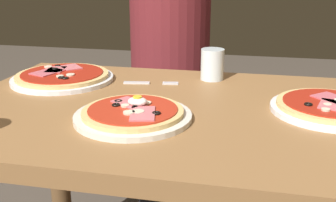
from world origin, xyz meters
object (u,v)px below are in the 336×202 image
Objects in this scene: dining_table at (213,154)px; fork at (146,83)px; water_glass_far at (212,66)px; pizza_across_right at (329,107)px; diner_person at (170,87)px; pizza_foreground at (133,114)px; pizza_across_left at (62,77)px.

fork is (-0.21, 0.17, 0.12)m from dining_table.
pizza_across_right is at bearing -37.54° from water_glass_far.
pizza_foreground is at bearing 95.74° from diner_person.
diner_person reaches higher than pizza_across_right.
pizza_across_right is at bearing -16.51° from fork.
diner_person is (0.21, 0.53, -0.17)m from pizza_across_left.
dining_table is 14.05× the size of water_glass_far.
pizza_across_left is 0.73m from pizza_across_right.
pizza_across_left is 0.25m from fork.
dining_table is 0.30m from fork.
dining_table is 0.31m from water_glass_far.
pizza_across_right reaches higher than fork.
water_glass_far reaches higher than fork.
pizza_foreground is 0.45m from pizza_across_right.
pizza_across_left is at bearing 68.04° from diner_person.
pizza_across_right is 0.23× the size of diner_person.
water_glass_far is at bearing 116.93° from diner_person.
pizza_across_right is 1.69× the size of fork.
pizza_across_left is 3.25× the size of water_glass_far.
pizza_across_left is 0.25× the size of diner_person.
pizza_across_left is 1.11× the size of pizza_across_right.
pizza_across_right is at bearing -9.38° from pizza_across_left.
dining_table is 4.33× the size of pizza_across_left.
fork reaches higher than dining_table.
pizza_across_right is (0.26, 0.03, 0.13)m from dining_table.
diner_person is at bearing 116.93° from water_glass_far.
pizza_foreground is (-0.17, -0.10, 0.13)m from dining_table.
pizza_across_left reaches higher than fork.
pizza_foreground is 0.39m from pizza_across_left.
dining_table is at bearing -172.59° from pizza_across_right.
dining_table is at bearing 31.11° from pizza_foreground.
pizza_across_left is 1.87× the size of fork.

